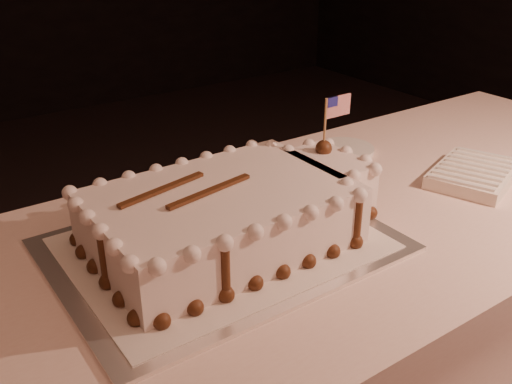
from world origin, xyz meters
TOP-DOWN VIEW (x-y plane):
  - banquet_table at (0.00, 0.60)m, footprint 2.40×0.80m
  - cake_board at (-0.14, 0.61)m, footprint 0.63×0.47m
  - doily at (-0.14, 0.61)m, footprint 0.56×0.43m
  - sheet_cake at (-0.10, 0.61)m, footprint 0.60×0.35m
  - napkin_stack at (0.52, 0.53)m, footprint 0.27×0.24m
  - side_plate at (0.40, 0.84)m, footprint 0.16×0.16m

SIDE VIEW (x-z plane):
  - banquet_table at x=0.00m, z-range 0.00..0.75m
  - cake_board at x=-0.14m, z-range 0.75..0.76m
  - side_plate at x=0.40m, z-range 0.75..0.76m
  - doily at x=-0.14m, z-range 0.76..0.76m
  - napkin_stack at x=0.52m, z-range 0.75..0.79m
  - sheet_cake at x=-0.10m, z-range 0.70..0.93m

